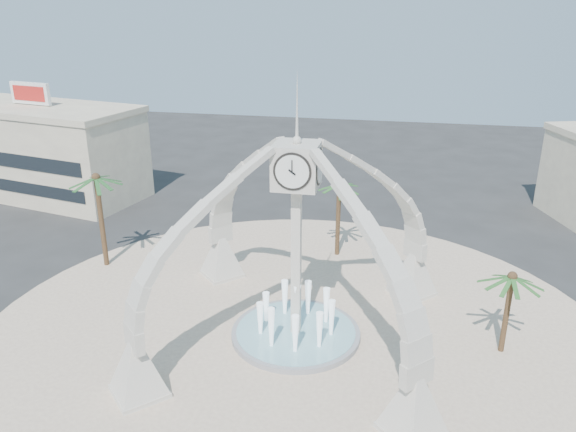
% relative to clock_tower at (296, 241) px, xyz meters
% --- Properties ---
extents(ground, '(140.00, 140.00, 0.00)m').
position_rel_clock_tower_xyz_m(ground, '(0.00, 0.00, -6.49)').
color(ground, '#282828').
rests_on(ground, ground).
extents(plaza, '(40.00, 40.00, 0.06)m').
position_rel_clock_tower_xyz_m(plaza, '(0.00, 0.00, -6.46)').
color(plaza, beige).
rests_on(plaza, ground).
extents(clock_tower, '(17.94, 17.94, 16.30)m').
position_rel_clock_tower_xyz_m(clock_tower, '(0.00, 0.00, 0.00)').
color(clock_tower, beige).
rests_on(clock_tower, ground).
extents(fountain, '(8.00, 8.00, 3.62)m').
position_rel_clock_tower_xyz_m(fountain, '(0.00, 0.00, -6.20)').
color(fountain, '#959497').
rests_on(fountain, ground).
extents(building_nw, '(23.75, 13.73, 11.90)m').
position_rel_clock_tower_xyz_m(building_nw, '(-32.00, 22.00, -1.66)').
color(building_nw, beige).
rests_on(building_nw, ground).
extents(palm_east, '(3.56, 3.56, 5.66)m').
position_rel_clock_tower_xyz_m(palm_east, '(12.29, 0.92, -1.57)').
color(palm_east, brown).
rests_on(palm_east, ground).
extents(palm_west, '(5.12, 5.12, 8.03)m').
position_rel_clock_tower_xyz_m(palm_west, '(-16.61, 6.93, 0.63)').
color(palm_west, brown).
rests_on(palm_west, ground).
extents(palm_north, '(4.21, 4.21, 6.82)m').
position_rel_clock_tower_xyz_m(palm_north, '(1.02, 12.59, -0.49)').
color(palm_north, brown).
rests_on(palm_north, ground).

